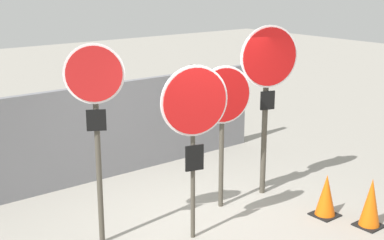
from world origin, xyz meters
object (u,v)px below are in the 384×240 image
(stop_sign_2, at_px, (224,107))
(traffic_cone_1, at_px, (326,196))
(stop_sign_3, at_px, (268,77))
(stop_sign_1, at_px, (194,113))
(stop_sign_0, at_px, (95,102))
(traffic_cone_0, at_px, (371,203))

(stop_sign_2, xyz_separation_m, traffic_cone_1, (0.99, -1.13, -1.25))
(stop_sign_2, bearing_deg, stop_sign_3, 13.76)
(stop_sign_2, relative_size, traffic_cone_1, 3.44)
(stop_sign_1, distance_m, traffic_cone_1, 2.47)
(stop_sign_2, bearing_deg, traffic_cone_1, -33.95)
(stop_sign_3, xyz_separation_m, traffic_cone_1, (0.12, -1.12, -1.58))
(stop_sign_2, relative_size, stop_sign_3, 0.81)
(stop_sign_1, distance_m, stop_sign_3, 1.88)
(stop_sign_0, relative_size, stop_sign_3, 0.98)
(stop_sign_1, relative_size, stop_sign_3, 0.87)
(stop_sign_0, xyz_separation_m, stop_sign_2, (1.97, -0.11, -0.33))
(traffic_cone_0, bearing_deg, stop_sign_3, 100.99)
(stop_sign_2, relative_size, traffic_cone_0, 3.05)
(stop_sign_1, distance_m, traffic_cone_0, 2.81)
(traffic_cone_1, bearing_deg, traffic_cone_0, -70.75)
(stop_sign_0, distance_m, stop_sign_2, 2.00)
(stop_sign_3, bearing_deg, traffic_cone_1, -65.70)
(stop_sign_2, distance_m, traffic_cone_0, 2.43)
(stop_sign_1, bearing_deg, stop_sign_2, 43.96)
(stop_sign_2, bearing_deg, traffic_cone_0, -40.35)
(traffic_cone_0, bearing_deg, stop_sign_2, 124.65)
(stop_sign_1, height_order, stop_sign_3, stop_sign_3)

